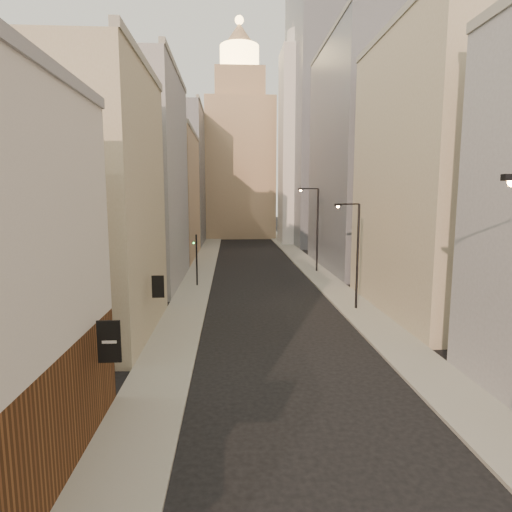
{
  "coord_description": "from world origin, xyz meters",
  "views": [
    {
      "loc": [
        -3.08,
        -0.45,
        8.56
      ],
      "look_at": [
        -1.63,
        23.91,
        5.15
      ],
      "focal_mm": 30.0,
      "sensor_mm": 36.0,
      "label": 1
    }
  ],
  "objects_px": {
    "clock_tower": "(240,153)",
    "streetlamp_mid": "(355,250)",
    "white_tower": "(303,140)",
    "streetlamp_far": "(315,225)",
    "traffic_light_left": "(196,251)"
  },
  "relations": [
    {
      "from": "clock_tower",
      "to": "streetlamp_mid",
      "type": "height_order",
      "value": "clock_tower"
    },
    {
      "from": "white_tower",
      "to": "streetlamp_far",
      "type": "distance_m",
      "value": 33.97
    },
    {
      "from": "white_tower",
      "to": "streetlamp_far",
      "type": "bearing_deg",
      "value": -96.6
    },
    {
      "from": "clock_tower",
      "to": "traffic_light_left",
      "type": "relative_size",
      "value": 8.98
    },
    {
      "from": "clock_tower",
      "to": "streetlamp_mid",
      "type": "relative_size",
      "value": 5.57
    },
    {
      "from": "streetlamp_mid",
      "to": "traffic_light_left",
      "type": "relative_size",
      "value": 1.61
    },
    {
      "from": "clock_tower",
      "to": "traffic_light_left",
      "type": "bearing_deg",
      "value": -95.84
    },
    {
      "from": "clock_tower",
      "to": "streetlamp_far",
      "type": "relative_size",
      "value": 4.74
    },
    {
      "from": "white_tower",
      "to": "streetlamp_mid",
      "type": "relative_size",
      "value": 5.15
    },
    {
      "from": "streetlamp_mid",
      "to": "white_tower",
      "type": "bearing_deg",
      "value": 69.23
    },
    {
      "from": "white_tower",
      "to": "streetlamp_mid",
      "type": "xyz_separation_m",
      "value": [
        -3.82,
        -47.38,
        -14.0
      ]
    },
    {
      "from": "clock_tower",
      "to": "white_tower",
      "type": "xyz_separation_m",
      "value": [
        11.0,
        -14.0,
        0.97
      ]
    },
    {
      "from": "clock_tower",
      "to": "streetlamp_far",
      "type": "xyz_separation_m",
      "value": [
        7.4,
        -45.1,
        -12.23
      ]
    },
    {
      "from": "streetlamp_mid",
      "to": "streetlamp_far",
      "type": "distance_m",
      "value": 16.3
    },
    {
      "from": "white_tower",
      "to": "streetlamp_mid",
      "type": "distance_m",
      "value": 49.55
    }
  ]
}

